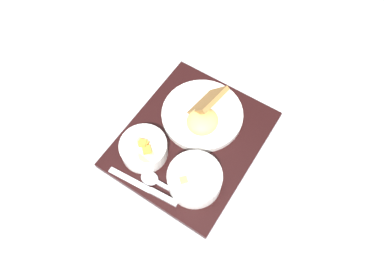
% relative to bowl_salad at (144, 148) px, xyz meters
% --- Properties ---
extents(ground_plane, '(4.00, 4.00, 0.00)m').
position_rel_bowl_salad_xyz_m(ground_plane, '(0.09, -0.08, -0.04)').
color(ground_plane, silver).
extents(serving_tray, '(0.40, 0.34, 0.02)m').
position_rel_bowl_salad_xyz_m(serving_tray, '(0.09, -0.08, -0.04)').
color(serving_tray, black).
rests_on(serving_tray, ground_plane).
extents(bowl_salad, '(0.11, 0.11, 0.06)m').
position_rel_bowl_salad_xyz_m(bowl_salad, '(0.00, 0.00, 0.00)').
color(bowl_salad, white).
rests_on(bowl_salad, serving_tray).
extents(bowl_soup, '(0.12, 0.12, 0.05)m').
position_rel_bowl_salad_xyz_m(bowl_soup, '(-0.01, -0.14, 0.00)').
color(bowl_soup, white).
rests_on(bowl_soup, serving_tray).
extents(plate_main, '(0.21, 0.21, 0.08)m').
position_rel_bowl_salad_xyz_m(plate_main, '(0.15, -0.08, -0.01)').
color(plate_main, white).
rests_on(plate_main, serving_tray).
extents(knife, '(0.02, 0.18, 0.01)m').
position_rel_bowl_salad_xyz_m(knife, '(-0.08, -0.07, -0.02)').
color(knife, silver).
rests_on(knife, serving_tray).
extents(spoon, '(0.03, 0.15, 0.01)m').
position_rel_bowl_salad_xyz_m(spoon, '(-0.05, -0.07, -0.02)').
color(spoon, silver).
rests_on(spoon, serving_tray).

